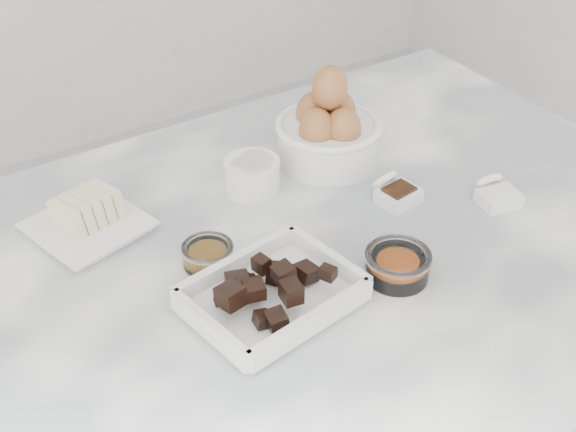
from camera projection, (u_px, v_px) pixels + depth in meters
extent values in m
cube|color=white|center=(288.00, 268.00, 1.07)|extent=(1.20, 0.80, 0.04)
cube|color=white|center=(272.00, 301.00, 0.98)|extent=(0.21, 0.17, 0.01)
cube|color=white|center=(89.00, 228.00, 1.10)|extent=(0.15, 0.15, 0.01)
cube|color=white|center=(88.00, 224.00, 1.10)|extent=(0.17, 0.17, 0.00)
cylinder|color=white|center=(252.00, 176.00, 1.18)|extent=(0.08, 0.08, 0.05)
cylinder|color=white|center=(252.00, 164.00, 1.16)|extent=(0.07, 0.07, 0.01)
cylinder|color=white|center=(328.00, 142.00, 1.24)|extent=(0.16, 0.16, 0.06)
torus|color=white|center=(328.00, 126.00, 1.23)|extent=(0.16, 0.16, 0.01)
ellipsoid|color=#A95E36|center=(344.00, 114.00, 1.24)|extent=(0.05, 0.05, 0.07)
ellipsoid|color=#A95E36|center=(312.00, 128.00, 1.20)|extent=(0.05, 0.05, 0.07)
ellipsoid|color=#A95E36|center=(318.00, 112.00, 1.24)|extent=(0.05, 0.05, 0.07)
ellipsoid|color=#A95E36|center=(338.00, 131.00, 1.20)|extent=(0.05, 0.05, 0.07)
ellipsoid|color=#A95E36|center=(330.00, 88.00, 1.19)|extent=(0.05, 0.05, 0.07)
cylinder|color=white|center=(208.00, 256.00, 1.04)|extent=(0.07, 0.07, 0.03)
torus|color=white|center=(207.00, 248.00, 1.03)|extent=(0.07, 0.07, 0.01)
cylinder|color=orange|center=(208.00, 258.00, 1.04)|extent=(0.05, 0.05, 0.01)
cylinder|color=white|center=(397.00, 266.00, 1.02)|extent=(0.08, 0.08, 0.03)
torus|color=white|center=(398.00, 256.00, 1.01)|extent=(0.09, 0.09, 0.01)
ellipsoid|color=#DE6106|center=(397.00, 265.00, 1.02)|extent=(0.06, 0.06, 0.02)
cube|color=white|center=(398.00, 196.00, 1.16)|extent=(0.06, 0.05, 0.02)
cube|color=black|center=(399.00, 189.00, 1.15)|extent=(0.05, 0.04, 0.00)
torus|color=white|center=(385.00, 181.00, 1.17)|extent=(0.05, 0.04, 0.04)
cube|color=white|center=(499.00, 199.00, 1.15)|extent=(0.06, 0.06, 0.02)
cube|color=white|center=(500.00, 192.00, 1.15)|extent=(0.05, 0.04, 0.00)
torus|color=white|center=(489.00, 181.00, 1.17)|extent=(0.05, 0.04, 0.04)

